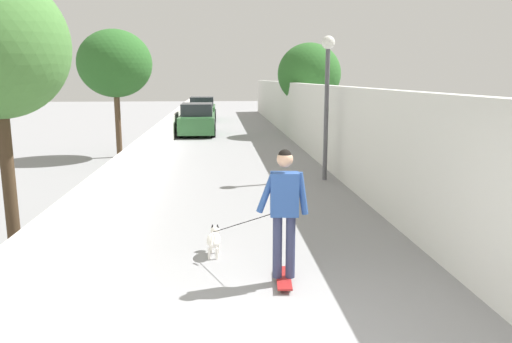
{
  "coord_description": "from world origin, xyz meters",
  "views": [
    {
      "loc": [
        -4.52,
        0.67,
        2.82
      ],
      "look_at": [
        4.78,
        -0.06,
        1.0
      ],
      "focal_mm": 34.1,
      "sensor_mm": 36.0,
      "label": 1
    }
  ],
  "objects_px": {
    "tree_left_mid": "(115,64)",
    "car_far": "(202,109)",
    "tree_right_far": "(309,74)",
    "person_skateboarder": "(284,203)",
    "skateboard": "(284,278)",
    "dog": "(214,239)",
    "car_near": "(197,120)",
    "lamp_post": "(327,81)"
  },
  "relations": [
    {
      "from": "tree_left_mid",
      "to": "car_far",
      "type": "xyz_separation_m",
      "value": [
        15.05,
        -2.51,
        -2.55
      ]
    },
    {
      "from": "tree_right_far",
      "to": "person_skateboarder",
      "type": "relative_size",
      "value": 2.47
    },
    {
      "from": "skateboard",
      "to": "dog",
      "type": "distance_m",
      "value": 1.51
    },
    {
      "from": "tree_right_far",
      "to": "dog",
      "type": "bearing_deg",
      "value": 164.34
    },
    {
      "from": "dog",
      "to": "car_near",
      "type": "relative_size",
      "value": 0.36
    },
    {
      "from": "person_skateboarder",
      "to": "tree_right_far",
      "type": "bearing_deg",
      "value": -11.62
    },
    {
      "from": "lamp_post",
      "to": "dog",
      "type": "distance_m",
      "value": 6.83
    },
    {
      "from": "lamp_post",
      "to": "skateboard",
      "type": "height_order",
      "value": "lamp_post"
    },
    {
      "from": "car_far",
      "to": "car_near",
      "type": "bearing_deg",
      "value": -180.0
    },
    {
      "from": "dog",
      "to": "tree_right_far",
      "type": "bearing_deg",
      "value": -15.66
    },
    {
      "from": "tree_left_mid",
      "to": "tree_right_far",
      "type": "bearing_deg",
      "value": -52.91
    },
    {
      "from": "dog",
      "to": "skateboard",
      "type": "bearing_deg",
      "value": -139.72
    },
    {
      "from": "tree_left_mid",
      "to": "car_far",
      "type": "relative_size",
      "value": 1.03
    },
    {
      "from": "skateboard",
      "to": "car_far",
      "type": "relative_size",
      "value": 0.19
    },
    {
      "from": "person_skateboarder",
      "to": "car_near",
      "type": "bearing_deg",
      "value": 5.96
    },
    {
      "from": "lamp_post",
      "to": "car_far",
      "type": "bearing_deg",
      "value": 11.46
    },
    {
      "from": "tree_left_mid",
      "to": "skateboard",
      "type": "relative_size",
      "value": 5.45
    },
    {
      "from": "dog",
      "to": "car_far",
      "type": "xyz_separation_m",
      "value": [
        25.13,
        0.92,
        0.44
      ]
    },
    {
      "from": "person_skateboarder",
      "to": "car_far",
      "type": "height_order",
      "value": "person_skateboarder"
    },
    {
      "from": "car_near",
      "to": "car_far",
      "type": "bearing_deg",
      "value": 0.0
    },
    {
      "from": "lamp_post",
      "to": "dog",
      "type": "height_order",
      "value": "lamp_post"
    },
    {
      "from": "tree_left_mid",
      "to": "car_far",
      "type": "distance_m",
      "value": 15.47
    },
    {
      "from": "tree_left_mid",
      "to": "lamp_post",
      "type": "xyz_separation_m",
      "value": [
        -4.46,
        -6.46,
        -0.56
      ]
    },
    {
      "from": "person_skateboarder",
      "to": "car_far",
      "type": "bearing_deg",
      "value": 4.11
    },
    {
      "from": "tree_right_far",
      "to": "lamp_post",
      "type": "height_order",
      "value": "tree_right_far"
    },
    {
      "from": "skateboard",
      "to": "lamp_post",
      "type": "bearing_deg",
      "value": -17.0
    },
    {
      "from": "skateboard",
      "to": "car_far",
      "type": "height_order",
      "value": "car_far"
    },
    {
      "from": "tree_left_mid",
      "to": "dog",
      "type": "relative_size",
      "value": 3.03
    },
    {
      "from": "dog",
      "to": "car_far",
      "type": "height_order",
      "value": "car_far"
    },
    {
      "from": "skateboard",
      "to": "person_skateboarder",
      "type": "relative_size",
      "value": 0.45
    },
    {
      "from": "lamp_post",
      "to": "skateboard",
      "type": "bearing_deg",
      "value": 163.0
    },
    {
      "from": "car_near",
      "to": "car_far",
      "type": "relative_size",
      "value": 0.95
    },
    {
      "from": "car_near",
      "to": "car_far",
      "type": "xyz_separation_m",
      "value": [
        8.19,
        0.0,
        0.0
      ]
    },
    {
      "from": "tree_right_far",
      "to": "skateboard",
      "type": "xyz_separation_m",
      "value": [
        -17.22,
        3.54,
        -2.89
      ]
    },
    {
      "from": "tree_right_far",
      "to": "skateboard",
      "type": "distance_m",
      "value": 17.82
    },
    {
      "from": "car_far",
      "to": "skateboard",
      "type": "bearing_deg",
      "value": -175.89
    },
    {
      "from": "car_near",
      "to": "car_far",
      "type": "distance_m",
      "value": 8.19
    },
    {
      "from": "tree_right_far",
      "to": "car_near",
      "type": "height_order",
      "value": "tree_right_far"
    },
    {
      "from": "tree_left_mid",
      "to": "person_skateboarder",
      "type": "height_order",
      "value": "tree_left_mid"
    },
    {
      "from": "tree_right_far",
      "to": "car_near",
      "type": "distance_m",
      "value": 5.94
    },
    {
      "from": "person_skateboarder",
      "to": "car_far",
      "type": "xyz_separation_m",
      "value": [
        26.27,
        1.89,
        -0.43
      ]
    },
    {
      "from": "lamp_post",
      "to": "car_near",
      "type": "relative_size",
      "value": 0.95
    }
  ]
}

